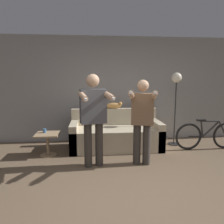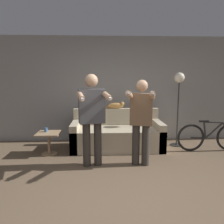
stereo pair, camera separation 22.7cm
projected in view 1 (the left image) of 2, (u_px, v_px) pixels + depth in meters
ground_plane at (134, 194)px, 3.03m from camera, size 16.00×16.00×0.00m
wall_back at (114, 89)px, 5.51m from camera, size 10.00×0.05×2.60m
couch at (116, 135)px, 4.98m from camera, size 2.02×0.89×0.86m
person_left at (93, 114)px, 3.83m from camera, size 0.61×0.74×1.66m
person_right at (142, 117)px, 3.93m from camera, size 0.57×0.74×1.56m
cat at (114, 105)px, 5.21m from camera, size 0.50×0.11×0.16m
floor_lamp at (176, 88)px, 5.07m from camera, size 0.27×0.27×1.71m
side_table at (48, 140)px, 4.48m from camera, size 0.47×0.47×0.47m
cup at (45, 131)px, 4.52m from camera, size 0.07×0.07×0.09m
bicycle at (207, 135)px, 4.88m from camera, size 1.48×0.07×0.69m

